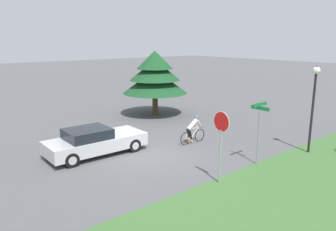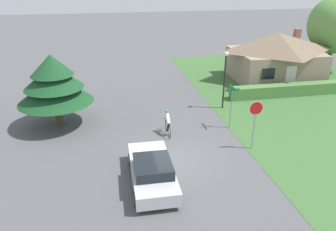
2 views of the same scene
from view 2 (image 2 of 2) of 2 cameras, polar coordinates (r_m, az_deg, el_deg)
name	(u,v)px [view 2 (image 2 of 2)]	position (r m, az deg, el deg)	size (l,w,h in m)	color
ground_plane	(178,159)	(17.33, 1.78, -7.61)	(140.00, 140.00, 0.00)	#515154
grass_verge_right	(332,113)	(25.59, 26.72, 0.44)	(16.00, 36.00, 0.01)	#3D6633
cottage_house	(275,55)	(31.32, 18.19, 9.92)	(7.93, 6.53, 4.37)	gray
hedge_row	(290,90)	(27.70, 20.48, 4.20)	(9.88, 0.90, 0.94)	#4C7A3D
sedan_left_lane	(152,171)	(15.24, -2.79, -9.58)	(1.99, 4.70, 1.32)	#BCBCC1
cyclist	(168,123)	(19.61, -0.03, -1.35)	(0.44, 1.70, 1.47)	black
stop_sign	(255,115)	(18.05, 14.97, 0.01)	(0.77, 0.07, 2.80)	gray
street_lamp	(225,69)	(23.06, 9.92, 8.01)	(0.34, 0.34, 4.20)	black
street_name_sign	(232,100)	(20.30, 11.01, 2.75)	(0.90, 0.90, 2.75)	gray
conifer_tall_near	(54,82)	(21.17, -19.30, 5.49)	(4.58, 4.58, 4.58)	#4C3823
deciduous_tree_right	(336,25)	(35.70, 27.20, 13.88)	(5.12, 5.12, 7.18)	#4C3823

